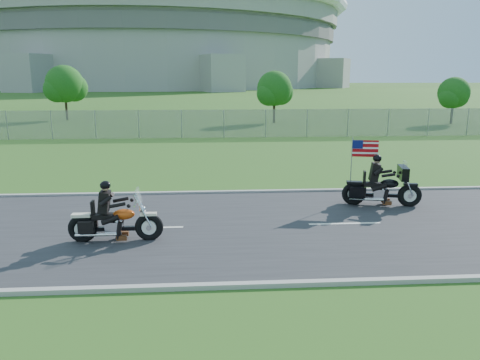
{
  "coord_description": "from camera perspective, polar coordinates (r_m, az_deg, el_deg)",
  "views": [
    {
      "loc": [
        -0.1,
        -13.33,
        4.52
      ],
      "look_at": [
        0.8,
        0.0,
        1.45
      ],
      "focal_mm": 35.0,
      "sensor_mm": 36.0,
      "label": 1
    }
  ],
  "objects": [
    {
      "name": "curb_north",
      "position": [
        17.95,
        -3.43,
        -1.53
      ],
      "size": [
        120.0,
        0.18,
        0.12
      ],
      "primitive_type": "cube",
      "color": "#9E9B93",
      "rests_on": "ground"
    },
    {
      "name": "tree_fence_near",
      "position": [
        43.83,
        4.27,
        10.85
      ],
      "size": [
        3.52,
        3.28,
        4.75
      ],
      "color": "#382316",
      "rests_on": "ground"
    },
    {
      "name": "tree_fence_mid",
      "position": [
        49.37,
        -20.53,
        10.7
      ],
      "size": [
        3.96,
        3.69,
        5.3
      ],
      "color": "#382316",
      "rests_on": "ground"
    },
    {
      "name": "motorcycle_lead",
      "position": [
        13.21,
        -15.11,
        -5.04
      ],
      "size": [
        2.57,
        0.61,
        1.73
      ],
      "rotation": [
        0.0,
        0.0,
        0.01
      ],
      "color": "black",
      "rests_on": "ground"
    },
    {
      "name": "motorcycle_follow",
      "position": [
        16.84,
        16.87,
        -1.04
      ],
      "size": [
        2.69,
        1.1,
        2.26
      ],
      "rotation": [
        0.0,
        0.0,
        -0.2
      ],
      "color": "black",
      "rests_on": "ground"
    },
    {
      "name": "fence",
      "position": [
        33.87,
        -12.25,
        6.65
      ],
      "size": [
        60.0,
        0.03,
        2.0
      ],
      "primitive_type": "cube",
      "color": "gray",
      "rests_on": "ground"
    },
    {
      "name": "tree_fence_far",
      "position": [
        46.95,
        24.62,
        9.47
      ],
      "size": [
        3.08,
        2.87,
        4.2
      ],
      "color": "#382316",
      "rests_on": "ground"
    },
    {
      "name": "curb_south",
      "position": [
        10.3,
        -3.0,
        -12.81
      ],
      "size": [
        120.0,
        0.18,
        0.12
      ],
      "primitive_type": "cube",
      "color": "#9E9B93",
      "rests_on": "ground"
    },
    {
      "name": "stadium",
      "position": [
        184.74,
        -10.46,
        16.13
      ],
      "size": [
        140.4,
        140.4,
        29.2
      ],
      "color": "#A3A099",
      "rests_on": "ground"
    },
    {
      "name": "ground",
      "position": [
        14.08,
        -3.27,
        -5.83
      ],
      "size": [
        420.0,
        420.0,
        0.0
      ],
      "primitive_type": "plane",
      "color": "#224816",
      "rests_on": "ground"
    },
    {
      "name": "road",
      "position": [
        14.07,
        -3.28,
        -5.75
      ],
      "size": [
        120.0,
        8.0,
        0.04
      ],
      "primitive_type": "cube",
      "color": "#28282B",
      "rests_on": "ground"
    }
  ]
}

